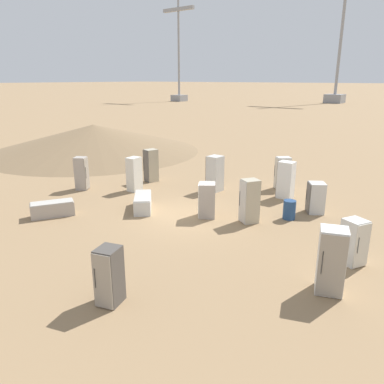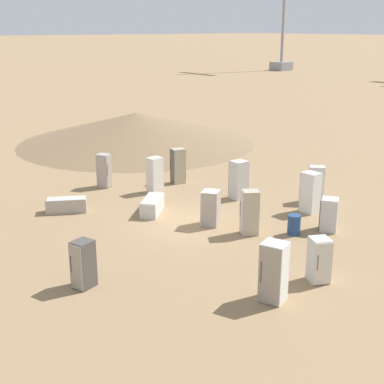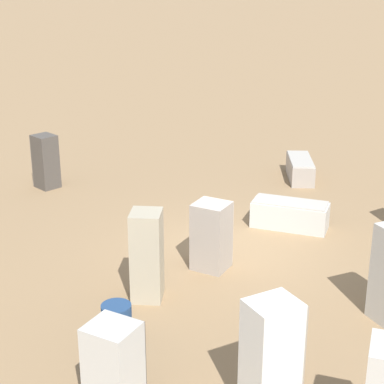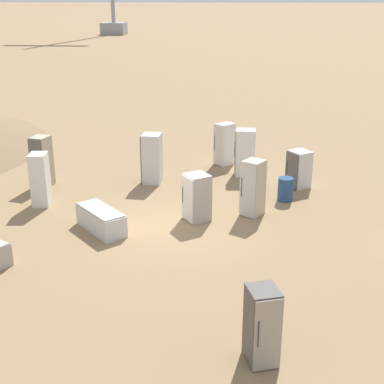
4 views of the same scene
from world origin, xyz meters
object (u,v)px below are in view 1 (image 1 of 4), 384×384
at_px(discarded_fridge_0, 151,165).
at_px(discarded_fridge_11, 250,201).
at_px(discarded_fridge_2, 354,242).
at_px(discarded_fridge_6, 316,198).
at_px(power_pylon_1, 179,68).
at_px(discarded_fridge_7, 82,173).
at_px(discarded_fridge_4, 215,174).
at_px(power_pylon_0, 339,56).
at_px(discarded_fridge_10, 134,174).
at_px(discarded_fridge_1, 53,209).
at_px(discarded_fridge_9, 331,261).
at_px(discarded_fridge_13, 109,276).
at_px(rusty_barrel, 289,210).
at_px(discarded_fridge_12, 207,200).
at_px(discarded_fridge_8, 143,202).
at_px(discarded_fridge_5, 282,173).
at_px(discarded_fridge_3, 286,180).

xyz_separation_m(discarded_fridge_0, discarded_fridge_11, (-7.82, 2.27, -0.02)).
xyz_separation_m(discarded_fridge_2, discarded_fridge_11, (4.52, -1.21, 0.16)).
xyz_separation_m(discarded_fridge_6, discarded_fridge_11, (1.80, 2.84, 0.23)).
distance_m(power_pylon_1, discarded_fridge_7, 82.65).
xyz_separation_m(power_pylon_1, discarded_fridge_4, (-54.03, 62.55, -7.49)).
bearing_deg(power_pylon_0, discarded_fridge_7, 98.85).
distance_m(discarded_fridge_4, discarded_fridge_10, 4.33).
bearing_deg(discarded_fridge_0, discarded_fridge_2, 179.24).
relative_size(discarded_fridge_1, discarded_fridge_9, 1.00).
height_order(discarded_fridge_1, discarded_fridge_4, discarded_fridge_4).
relative_size(discarded_fridge_13, rusty_barrel, 1.93).
xyz_separation_m(discarded_fridge_7, discarded_fridge_12, (-7.87, -0.69, -0.13)).
relative_size(discarded_fridge_2, discarded_fridge_8, 0.80).
xyz_separation_m(discarded_fridge_5, discarded_fridge_11, (-1.05, 5.53, 0.04)).
xyz_separation_m(discarded_fridge_3, rusty_barrel, (-1.41, 2.68, -0.53)).
bearing_deg(discarded_fridge_4, discarded_fridge_1, 158.65).
height_order(discarded_fridge_3, discarded_fridge_13, discarded_fridge_3).
distance_m(discarded_fridge_0, discarded_fridge_1, 6.98).
bearing_deg(discarded_fridge_6, discarded_fridge_10, 72.19).
distance_m(discarded_fridge_4, discarded_fridge_8, 4.70).
relative_size(discarded_fridge_6, discarded_fridge_7, 0.78).
bearing_deg(discarded_fridge_9, discarded_fridge_2, -111.47).
xyz_separation_m(discarded_fridge_5, rusty_barrel, (-2.25, 4.14, -0.47)).
bearing_deg(discarded_fridge_9, discarded_fridge_10, -38.03).
bearing_deg(discarded_fridge_7, discarded_fridge_0, 120.03).
bearing_deg(discarded_fridge_8, discarded_fridge_11, 156.90).
height_order(power_pylon_1, discarded_fridge_0, power_pylon_1).
xyz_separation_m(discarded_fridge_1, discarded_fridge_4, (-3.46, -7.60, 0.63)).
bearing_deg(power_pylon_1, power_pylon_0, -153.35).
xyz_separation_m(discarded_fridge_7, discarded_fridge_9, (-14.14, 2.13, 0.07)).
distance_m(discarded_fridge_2, discarded_fridge_13, 7.79).
bearing_deg(discarded_fridge_5, discarded_fridge_11, 147.01).
bearing_deg(discarded_fridge_3, power_pylon_1, 41.88).
height_order(discarded_fridge_1, discarded_fridge_12, discarded_fridge_12).
relative_size(discarded_fridge_1, discarded_fridge_12, 1.26).
distance_m(discarded_fridge_1, discarded_fridge_11, 8.62).
height_order(discarded_fridge_0, discarded_fridge_4, discarded_fridge_4).
bearing_deg(discarded_fridge_1, discarded_fridge_13, 7.81).
bearing_deg(rusty_barrel, discarded_fridge_9, 124.52).
bearing_deg(power_pylon_1, discarded_fridge_4, 130.82).
xyz_separation_m(power_pylon_0, discarded_fridge_10, (-15.58, 82.75, -9.91)).
bearing_deg(discarded_fridge_7, discarded_fridge_10, 90.34).
distance_m(power_pylon_0, discarded_fridge_5, 81.15).
distance_m(discarded_fridge_0, discarded_fridge_13, 12.53).
relative_size(discarded_fridge_5, discarded_fridge_7, 0.99).
height_order(power_pylon_1, discarded_fridge_1, power_pylon_1).
distance_m(discarded_fridge_7, rusty_barrel, 11.18).
bearing_deg(discarded_fridge_4, discarded_fridge_6, -87.98).
height_order(power_pylon_0, discarded_fridge_12, power_pylon_0).
height_order(discarded_fridge_7, discarded_fridge_9, discarded_fridge_9).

